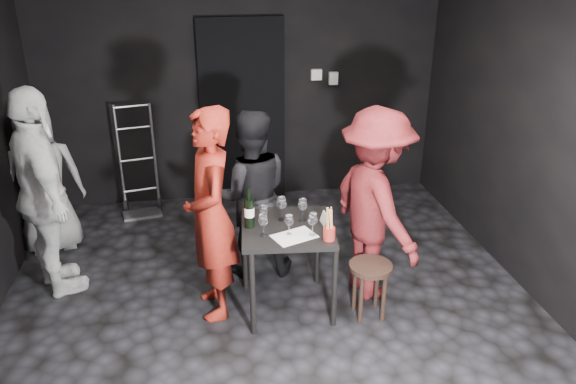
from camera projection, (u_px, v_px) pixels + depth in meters
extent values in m
cube|color=black|center=(273.00, 316.00, 4.60)|extent=(4.50, 5.00, 0.02)
cube|color=black|center=(241.00, 85.00, 6.32)|extent=(4.50, 0.04, 2.70)
cube|color=black|center=(556.00, 146.00, 4.39)|extent=(0.04, 5.00, 2.70)
cube|color=black|center=(243.00, 112.00, 6.38)|extent=(0.95, 0.10, 2.10)
cube|color=#B7B7B2|center=(316.00, 74.00, 6.36)|extent=(0.12, 0.06, 0.12)
cube|color=#B7B7B2|center=(333.00, 78.00, 6.41)|extent=(0.10, 0.06, 0.14)
cylinder|color=#B2B2B7|center=(120.00, 160.00, 6.17)|extent=(0.03, 0.03, 1.25)
cylinder|color=#B2B2B7|center=(155.00, 159.00, 6.22)|extent=(0.03, 0.03, 1.25)
cube|color=#B2B2B7|center=(142.00, 214.00, 6.33)|extent=(0.42, 0.23, 0.03)
cylinder|color=black|center=(126.00, 204.00, 6.41)|extent=(0.04, 0.16, 0.16)
cylinder|color=black|center=(159.00, 202.00, 6.47)|extent=(0.04, 0.16, 0.16)
cube|color=black|center=(287.00, 228.00, 4.45)|extent=(0.72, 0.72, 0.04)
cylinder|color=black|center=(253.00, 294.00, 4.26)|extent=(0.04, 0.04, 0.71)
cylinder|color=black|center=(335.00, 287.00, 4.36)|extent=(0.04, 0.04, 0.71)
cylinder|color=black|center=(245.00, 253.00, 4.84)|extent=(0.04, 0.04, 0.71)
cylinder|color=black|center=(317.00, 247.00, 4.93)|extent=(0.04, 0.04, 0.71)
cylinder|color=#362115|center=(371.00, 267.00, 4.45)|extent=(0.35, 0.35, 0.04)
cylinder|color=#362115|center=(377.00, 286.00, 4.64)|extent=(0.04, 0.04, 0.41)
cylinder|color=#362115|center=(355.00, 288.00, 4.62)|extent=(0.04, 0.04, 0.41)
cylinder|color=#362115|center=(361.00, 301.00, 4.45)|extent=(0.04, 0.04, 0.41)
cylinder|color=#362115|center=(384.00, 298.00, 4.47)|extent=(0.04, 0.04, 0.41)
imported|color=maroon|center=(210.00, 200.00, 4.31)|extent=(0.57, 0.78, 1.99)
imported|color=black|center=(250.00, 193.00, 4.95)|extent=(0.77, 0.43, 1.58)
imported|color=maroon|center=(376.00, 196.00, 4.58)|extent=(0.85, 1.28, 1.81)
imported|color=silver|center=(39.00, 174.00, 4.54)|extent=(1.14, 1.41, 2.18)
imported|color=gray|center=(43.00, 179.00, 5.35)|extent=(0.80, 0.55, 1.49)
cube|color=white|center=(294.00, 236.00, 4.28)|extent=(0.38, 0.32, 0.00)
cylinder|color=black|center=(249.00, 213.00, 4.39)|extent=(0.08, 0.08, 0.24)
cylinder|color=black|center=(249.00, 194.00, 4.32)|extent=(0.03, 0.03, 0.10)
cylinder|color=white|center=(249.00, 212.00, 4.38)|extent=(0.08, 0.08, 0.08)
cylinder|color=#A4251F|center=(329.00, 234.00, 4.22)|extent=(0.09, 0.09, 0.10)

